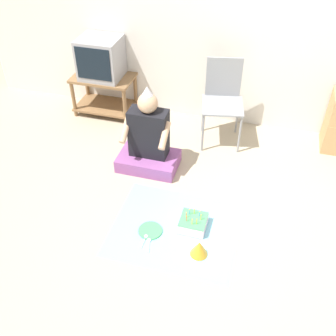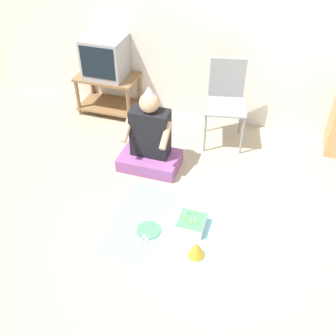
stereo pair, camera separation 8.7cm
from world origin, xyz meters
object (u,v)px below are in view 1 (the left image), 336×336
object	(u,v)px
folding_chair	(223,96)
person_seated	(148,142)
party_hat_blue	(199,248)
paper_plate	(150,230)
tv	(101,58)
birthday_cake	(193,223)

from	to	relation	value
folding_chair	person_seated	bearing A→B (deg)	-130.61
party_hat_blue	paper_plate	xyz separation A→B (m)	(-0.46, 0.13, -0.07)
tv	person_seated	world-z (taller)	tv
party_hat_blue	person_seated	bearing A→B (deg)	126.80
person_seated	paper_plate	world-z (taller)	person_seated
person_seated	folding_chair	bearing A→B (deg)	49.39
folding_chair	paper_plate	size ratio (longest dim) A/B	4.33
folding_chair	tv	bearing A→B (deg)	173.92
person_seated	birthday_cake	bearing A→B (deg)	-48.77
party_hat_blue	tv	bearing A→B (deg)	130.37
tv	party_hat_blue	size ratio (longest dim) A/B	3.17
folding_chair	party_hat_blue	xyz separation A→B (m)	(0.14, -1.73, -0.45)
birthday_cake	party_hat_blue	size ratio (longest dim) A/B	1.57
person_seated	tv	bearing A→B (deg)	134.06
paper_plate	birthday_cake	bearing A→B (deg)	23.04
party_hat_blue	birthday_cake	bearing A→B (deg)	112.27
party_hat_blue	folding_chair	bearing A→B (deg)	94.56
folding_chair	party_hat_blue	distance (m)	1.79
folding_chair	birthday_cake	world-z (taller)	folding_chair
folding_chair	paper_plate	distance (m)	1.71
birthday_cake	tv	bearing A→B (deg)	132.80
person_seated	paper_plate	size ratio (longest dim) A/B	4.31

